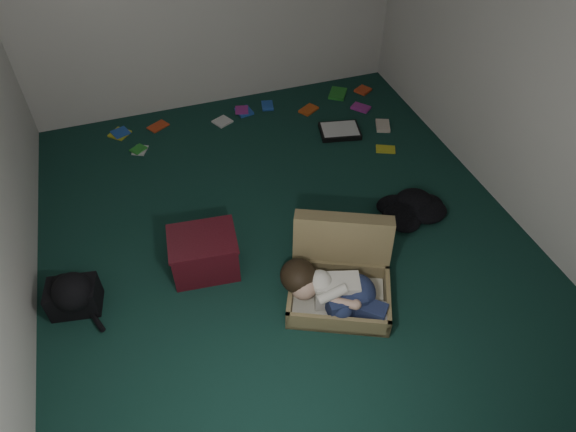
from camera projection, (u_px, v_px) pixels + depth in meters
floor at (282, 233)px, 4.42m from camera, size 4.50×4.50×0.00m
wall_front at (462, 401)px, 1.99m from camera, size 4.50×0.00×4.50m
wall_right at (526, 58)px, 3.97m from camera, size 0.00×4.50×4.50m
suitcase at (340, 274)px, 3.89m from camera, size 0.99×0.98×0.55m
person at (333, 290)px, 3.73m from camera, size 0.71×0.62×0.34m
maroon_bin at (204, 253)px, 4.02m from camera, size 0.56×0.46×0.36m
backpack at (74, 296)px, 3.78m from camera, size 0.50×0.43×0.27m
clothing_pile at (414, 208)px, 4.54m from camera, size 0.60×0.55×0.16m
paper_tray at (340, 131)px, 5.45m from camera, size 0.47×0.39×0.06m
book_scatter at (276, 118)px, 5.66m from camera, size 3.04×1.41×0.02m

